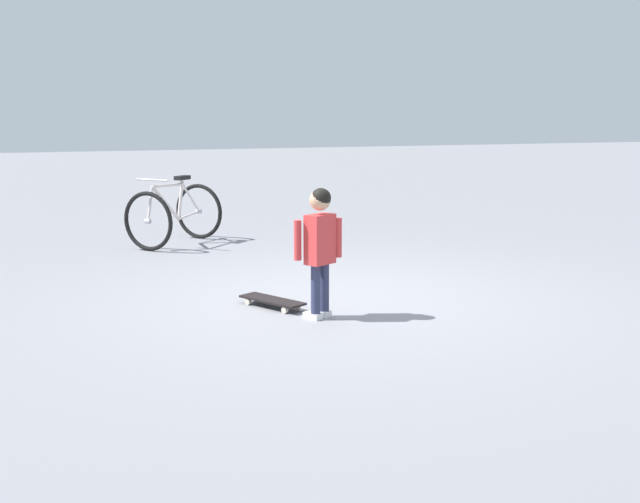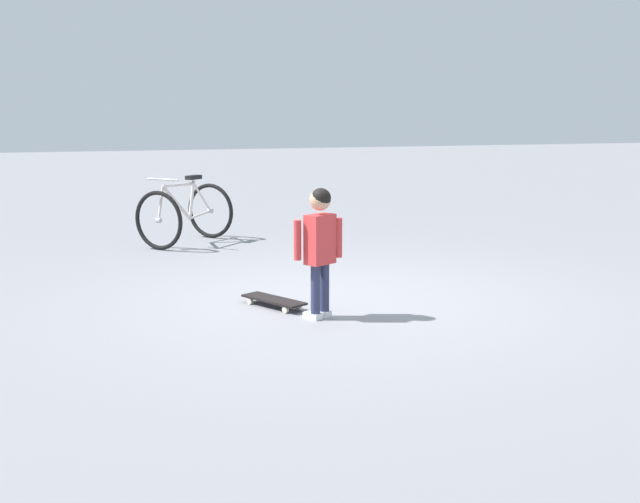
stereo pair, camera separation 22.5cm
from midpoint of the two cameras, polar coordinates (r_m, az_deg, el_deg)
ground_plane at (r=7.23m, az=2.35°, el=-3.33°), size 50.00×50.00×0.00m
child_person at (r=6.43m, az=0.99°, el=0.93°), size 0.26×0.41×1.06m
skateboard at (r=6.91m, az=-2.35°, el=-3.47°), size 0.64×0.48×0.07m
bicycle_near at (r=10.14m, az=-8.85°, el=2.67°), size 1.25×1.26×0.85m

